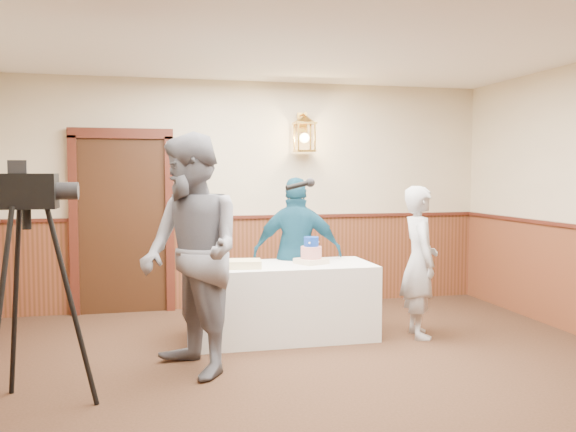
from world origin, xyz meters
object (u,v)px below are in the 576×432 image
at_px(tiered_cake, 311,253).
at_px(tv_camera_rig, 29,305).
at_px(display_table, 283,301).
at_px(interviewer, 191,254).
at_px(sheet_cake_yellow, 242,264).
at_px(assistant_p, 297,253).
at_px(sheet_cake_green, 210,261).
at_px(baker, 419,262).

bearing_deg(tiered_cake, tv_camera_rig, -149.76).
height_order(display_table, interviewer, interviewer).
distance_m(sheet_cake_yellow, interviewer, 0.99).
height_order(tiered_cake, sheet_cake_yellow, tiered_cake).
xyz_separation_m(tiered_cake, assistant_p, (-0.05, 0.38, -0.05)).
distance_m(tiered_cake, sheet_cake_green, 1.02).
bearing_deg(sheet_cake_green, baker, -11.11).
height_order(sheet_cake_yellow, interviewer, interviewer).
bearing_deg(assistant_p, tv_camera_rig, 50.59).
relative_size(sheet_cake_yellow, baker, 0.24).
bearing_deg(assistant_p, sheet_cake_yellow, 49.19).
relative_size(baker, assistant_p, 0.95).
xyz_separation_m(tiered_cake, sheet_cake_yellow, (-0.72, -0.10, -0.07)).
bearing_deg(interviewer, sheet_cake_green, 143.41).
distance_m(tiered_cake, sheet_cake_yellow, 0.73).
relative_size(tiered_cake, sheet_cake_yellow, 0.96).
xyz_separation_m(display_table, assistant_p, (0.24, 0.36, 0.44)).
bearing_deg(display_table, sheet_cake_yellow, -164.05).
bearing_deg(sheet_cake_yellow, baker, -4.39).
relative_size(tiered_cake, tv_camera_rig, 0.21).
relative_size(display_table, tiered_cake, 5.18).
relative_size(interviewer, baker, 1.30).
bearing_deg(interviewer, display_table, 110.43).
relative_size(tiered_cake, sheet_cake_green, 1.16).
bearing_deg(assistant_p, baker, 164.56).
xyz_separation_m(display_table, tv_camera_rig, (-2.14, -1.44, 0.37)).
relative_size(sheet_cake_yellow, interviewer, 0.18).
bearing_deg(display_table, tv_camera_rig, -146.17).
xyz_separation_m(tiered_cake, sheet_cake_green, (-1.00, 0.17, -0.07)).
height_order(sheet_cake_green, tv_camera_rig, tv_camera_rig).
relative_size(interviewer, assistant_p, 1.23).
relative_size(display_table, sheet_cake_yellow, 4.98).
relative_size(sheet_cake_green, tv_camera_rig, 0.18).
height_order(sheet_cake_green, assistant_p, assistant_p).
bearing_deg(display_table, interviewer, -136.95).
relative_size(sheet_cake_yellow, tv_camera_rig, 0.22).
xyz_separation_m(interviewer, assistant_p, (1.22, 1.28, -0.19)).
distance_m(tiered_cake, baker, 1.10).
xyz_separation_m(interviewer, tv_camera_rig, (-1.16, -0.52, -0.25)).
height_order(display_table, tv_camera_rig, tv_camera_rig).
bearing_deg(interviewer, tiered_cake, 102.68).
bearing_deg(sheet_cake_yellow, assistant_p, 35.62).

